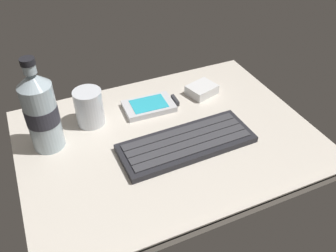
# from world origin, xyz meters

# --- Properties ---
(ground_plane) EXTENTS (0.64, 0.48, 0.03)m
(ground_plane) POSITION_xyz_m (0.00, -0.00, -0.01)
(ground_plane) COLOR beige
(keyboard) EXTENTS (0.29, 0.12, 0.02)m
(keyboard) POSITION_xyz_m (0.02, -0.04, 0.01)
(keyboard) COLOR #232328
(keyboard) RESTS_ON ground_plane
(handheld_device) EXTENTS (0.13, 0.08, 0.02)m
(handheld_device) POSITION_xyz_m (0.01, 0.11, 0.01)
(handheld_device) COLOR silver
(handheld_device) RESTS_ON ground_plane
(juice_cup) EXTENTS (0.06, 0.06, 0.09)m
(juice_cup) POSITION_xyz_m (-0.14, 0.12, 0.04)
(juice_cup) COLOR silver
(juice_cup) RESTS_ON ground_plane
(water_bottle) EXTENTS (0.07, 0.07, 0.21)m
(water_bottle) POSITION_xyz_m (-0.24, 0.08, 0.09)
(water_bottle) COLOR silver
(water_bottle) RESTS_ON ground_plane
(charger_block) EXTENTS (0.08, 0.07, 0.02)m
(charger_block) POSITION_xyz_m (0.15, 0.12, 0.01)
(charger_block) COLOR white
(charger_block) RESTS_ON ground_plane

